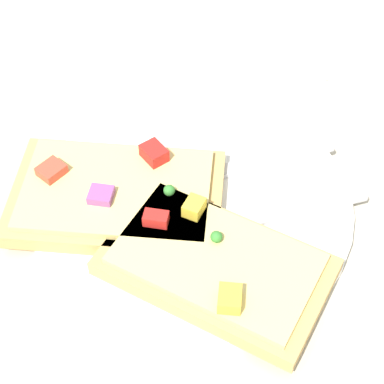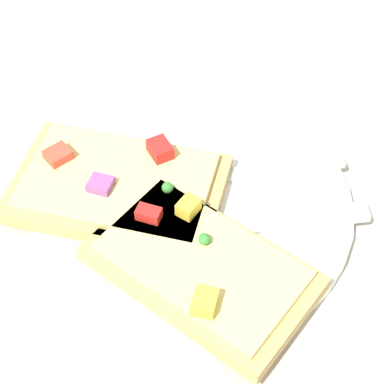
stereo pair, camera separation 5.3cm
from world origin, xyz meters
name	(u,v)px [view 1 (the left image)]	position (x,y,z in m)	size (l,w,h in m)	color
ground_plane	(192,209)	(0.00, 0.00, 0.00)	(4.00, 4.00, 0.00)	#BCB29E
plate	(192,204)	(0.00, 0.00, 0.01)	(0.27, 0.27, 0.01)	white
fork	(210,175)	(-0.02, -0.02, 0.01)	(0.20, 0.07, 0.01)	silver
knife	(270,212)	(-0.06, 0.02, 0.01)	(0.20, 0.06, 0.01)	silver
pizza_slice_main	(117,197)	(0.06, 0.00, 0.02)	(0.19, 0.13, 0.03)	tan
pizza_slice_corner	(215,264)	(-0.01, 0.07, 0.02)	(0.19, 0.17, 0.03)	tan
crumb_scatter	(210,218)	(-0.01, 0.02, 0.02)	(0.09, 0.07, 0.01)	tan
napkin	(258,57)	(-0.08, -0.20, 0.00)	(0.13, 0.08, 0.01)	beige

